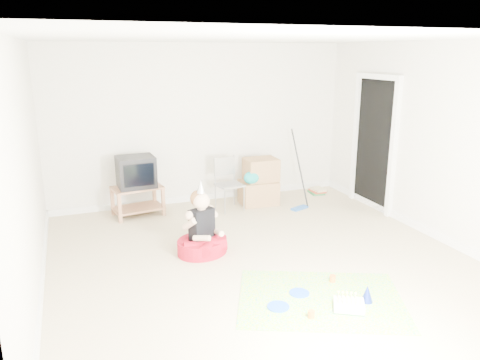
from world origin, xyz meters
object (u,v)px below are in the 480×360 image
object	(u,v)px
seated_woman	(202,237)
folding_chair	(230,185)
crt_tv	(136,172)
birthday_cake	(349,306)
cardboard_boxes	(259,182)
tv_stand	(138,198)

from	to	relation	value
seated_woman	folding_chair	bearing A→B (deg)	59.12
crt_tv	birthday_cake	world-z (taller)	crt_tv
cardboard_boxes	seated_woman	xyz separation A→B (m)	(-1.44, -1.59, -0.16)
crt_tv	folding_chair	xyz separation A→B (m)	(1.42, -0.24, -0.28)
tv_stand	crt_tv	size ratio (longest dim) A/B	1.46
folding_chair	cardboard_boxes	bearing A→B (deg)	12.69
crt_tv	folding_chair	bearing A→B (deg)	-12.60
folding_chair	cardboard_boxes	distance (m)	0.58
cardboard_boxes	seated_woman	bearing A→B (deg)	-132.13
tv_stand	crt_tv	xyz separation A→B (m)	(0.00, -0.00, 0.42)
cardboard_boxes	folding_chair	bearing A→B (deg)	-167.31
crt_tv	cardboard_boxes	distance (m)	2.01
cardboard_boxes	crt_tv	bearing A→B (deg)	176.83
seated_woman	birthday_cake	world-z (taller)	seated_woman
tv_stand	cardboard_boxes	bearing A→B (deg)	-3.17
seated_woman	crt_tv	bearing A→B (deg)	107.75
crt_tv	folding_chair	size ratio (longest dim) A/B	0.65
tv_stand	crt_tv	distance (m)	0.42
birthday_cake	folding_chair	bearing A→B (deg)	91.79
tv_stand	birthday_cake	distance (m)	3.84
tv_stand	seated_woman	world-z (taller)	seated_woman
tv_stand	cardboard_boxes	size ratio (longest dim) A/B	1.05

